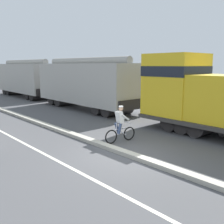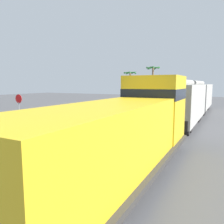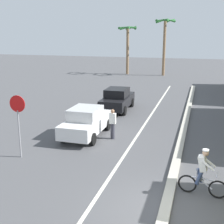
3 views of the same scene
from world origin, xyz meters
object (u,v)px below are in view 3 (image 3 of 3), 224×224
Objects in this scene: parked_car_black at (117,99)px; cyclist at (203,174)px; parked_car_white at (86,122)px; stop_sign at (18,114)px; pedestrian_by_cars at (113,124)px; palm_tree_far at (165,33)px; palm_tree_near at (128,37)px.

cyclist is (6.08, -10.98, 0.00)m from parked_car_black.
parked_car_white is 2.45× the size of cyclist.
stop_sign is 1.78× the size of pedestrian_by_cars.
parked_car_white is 1.46× the size of stop_sign.
parked_car_white and pedestrian_by_cars have the same top height.
palm_tree_far is (2.75, 29.37, 3.36)m from stop_sign.
cyclist is 31.40m from palm_tree_far.
parked_car_white is at bearing -92.09° from palm_tree_far.
stop_sign is at bearing -116.45° from parked_car_white.
palm_tree_near is (-2.10, 29.39, 2.80)m from stop_sign.
parked_car_black is at bearing 78.93° from stop_sign.
parked_car_black is 2.61× the size of pedestrian_by_cars.
stop_sign is at bearing -85.92° from palm_tree_near.
stop_sign is at bearing -95.36° from palm_tree_far.
cyclist is at bearing -71.79° from palm_tree_near.
parked_car_white is 0.65× the size of palm_tree_near.
palm_tree_far is at bearing 84.64° from stop_sign.
palm_tree_far reaches higher than pedestrian_by_cars.
stop_sign is 5.03m from pedestrian_by_cars.
pedestrian_by_cars is (3.32, 3.59, -1.18)m from stop_sign.
cyclist is 6.72m from pedestrian_by_cars.
palm_tree_near is (-3.91, 25.75, 4.00)m from parked_car_white.
stop_sign is (-1.90, -9.73, 1.21)m from parked_car_black.
parked_car_white is 1.51m from pedestrian_by_cars.
parked_car_white is at bearing -81.37° from palm_tree_near.
parked_car_white is 7.88m from cyclist.
parked_car_white is at bearing -90.86° from parked_car_black.
parked_car_black and pedestrian_by_cars have the same top height.
pedestrian_by_cars is (1.51, -0.05, 0.03)m from parked_car_white.
palm_tree_near reaches higher than parked_car_white.
cyclist reaches higher than parked_car_white.
parked_car_white is 26.35m from palm_tree_near.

